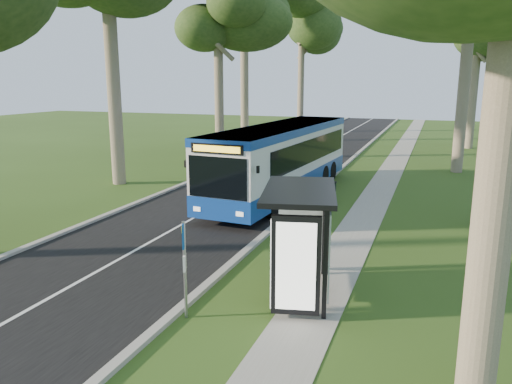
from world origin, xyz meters
TOP-DOWN VIEW (x-y plane):
  - ground at (0.00, 0.00)m, footprint 120.00×120.00m
  - road at (-3.50, 10.00)m, footprint 7.00×100.00m
  - kerb_east at (0.00, 10.00)m, footprint 0.25×100.00m
  - kerb_west at (-7.00, 10.00)m, footprint 0.25×100.00m
  - centre_line at (-3.50, 10.00)m, footprint 0.12×100.00m
  - footpath at (3.00, 10.00)m, footprint 1.50×100.00m
  - bus at (-1.38, 8.24)m, footprint 3.63×12.96m
  - bus_stop_sign at (0.30, -4.72)m, footprint 0.16×0.32m
  - bus_shelter at (2.57, -2.95)m, footprint 2.47×3.60m
  - litter_bin at (1.12, 7.89)m, footprint 0.53×0.53m
  - car_white at (-8.16, 27.50)m, footprint 3.37×5.18m
  - car_silver at (-9.11, 34.96)m, footprint 2.68×4.68m
  - tree_west_c at (-9.00, 18.00)m, footprint 5.20×5.20m
  - tree_west_e at (-8.50, 38.00)m, footprint 5.20×5.20m
  - tree_east_d at (8.00, 30.00)m, footprint 5.20×5.20m

SIDE VIEW (x-z plane):
  - ground at x=0.00m, z-range 0.00..0.00m
  - road at x=-3.50m, z-range 0.00..0.02m
  - footpath at x=3.00m, z-range 0.00..0.02m
  - centre_line at x=-3.50m, z-range 0.02..0.02m
  - kerb_east at x=0.00m, z-range 0.00..0.12m
  - kerb_west at x=-7.00m, z-range 0.00..0.12m
  - litter_bin at x=1.12m, z-range 0.01..0.94m
  - car_silver at x=-9.11m, z-range 0.00..1.46m
  - car_white at x=-8.16m, z-range 0.00..1.64m
  - bus_stop_sign at x=0.30m, z-range 0.30..2.67m
  - bus at x=-1.38m, z-range 0.06..3.45m
  - bus_shelter at x=2.57m, z-range 0.59..3.41m
  - tree_west_c at x=-9.00m, z-range 3.19..16.38m
  - tree_east_d at x=8.00m, z-range 3.25..16.72m
  - tree_west_e at x=-8.50m, z-range 3.53..18.15m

